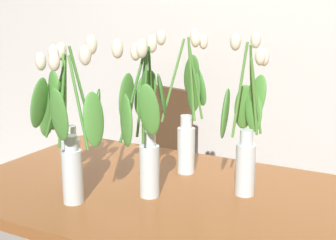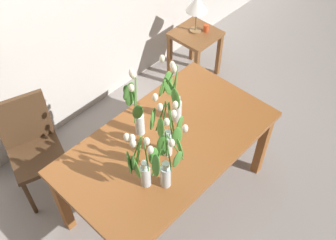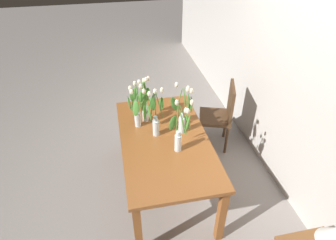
# 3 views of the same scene
# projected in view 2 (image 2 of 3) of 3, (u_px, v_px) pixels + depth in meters

# --- Properties ---
(ground_plane) EXTENTS (18.00, 18.00, 0.00)m
(ground_plane) POSITION_uv_depth(u_px,v_px,m) (168.00, 195.00, 3.34)
(ground_plane) COLOR gray
(dining_table) EXTENTS (1.60, 0.90, 0.74)m
(dining_table) POSITION_uv_depth(u_px,v_px,m) (168.00, 148.00, 2.86)
(dining_table) COLOR brown
(dining_table) RESTS_ON ground
(tulip_vase_0) EXTENTS (0.19, 0.23, 0.54)m
(tulip_vase_0) POSITION_uv_depth(u_px,v_px,m) (167.00, 134.00, 2.53)
(tulip_vase_0) COLOR silver
(tulip_vase_0) RESTS_ON dining_table
(tulip_vase_1) EXTENTS (0.27, 0.21, 0.55)m
(tulip_vase_1) POSITION_uv_depth(u_px,v_px,m) (167.00, 164.00, 2.38)
(tulip_vase_1) COLOR silver
(tulip_vase_1) RESTS_ON dining_table
(tulip_vase_2) EXTENTS (0.17, 0.25, 0.56)m
(tulip_vase_2) POSITION_uv_depth(u_px,v_px,m) (136.00, 109.00, 2.68)
(tulip_vase_2) COLOR silver
(tulip_vase_2) RESTS_ON dining_table
(tulip_vase_3) EXTENTS (0.14, 0.24, 0.55)m
(tulip_vase_3) POSITION_uv_depth(u_px,v_px,m) (173.00, 97.00, 2.78)
(tulip_vase_3) COLOR silver
(tulip_vase_3) RESTS_ON dining_table
(tulip_vase_4) EXTENTS (0.18, 0.18, 0.51)m
(tulip_vase_4) POSITION_uv_depth(u_px,v_px,m) (142.00, 167.00, 2.37)
(tulip_vase_4) COLOR silver
(tulip_vase_4) RESTS_ON dining_table
(dining_chair) EXTENTS (0.51, 0.51, 0.93)m
(dining_chair) POSITION_uv_depth(u_px,v_px,m) (32.00, 144.00, 3.05)
(dining_chair) COLOR #4C331E
(dining_chair) RESTS_ON ground
(side_table) EXTENTS (0.44, 0.44, 0.55)m
(side_table) POSITION_uv_depth(u_px,v_px,m) (195.00, 42.00, 4.10)
(side_table) COLOR brown
(side_table) RESTS_ON ground
(table_lamp) EXTENTS (0.22, 0.22, 0.40)m
(table_lamp) POSITION_uv_depth(u_px,v_px,m) (197.00, 5.00, 3.81)
(table_lamp) COLOR olive
(table_lamp) RESTS_ON side_table
(pillar_candle) EXTENTS (0.06, 0.06, 0.07)m
(pillar_candle) POSITION_uv_depth(u_px,v_px,m) (206.00, 28.00, 4.00)
(pillar_candle) COLOR #CC4C23
(pillar_candle) RESTS_ON side_table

